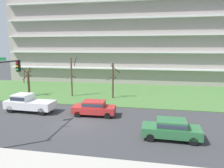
{
  "coord_description": "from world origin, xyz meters",
  "views": [
    {
      "loc": [
        6.77,
        -18.08,
        7.0
      ],
      "look_at": [
        2.21,
        6.0,
        2.79
      ],
      "focal_mm": 34.15,
      "sensor_mm": 36.0,
      "label": 1
    }
  ],
  "objects": [
    {
      "name": "tree_left",
      "position": [
        -4.49,
        10.42,
        2.96
      ],
      "size": [
        1.44,
        1.6,
        5.81
      ],
      "color": "brown",
      "rests_on": "ground"
    },
    {
      "name": "pickup_white_center_left",
      "position": [
        -6.52,
        2.51,
        1.02
      ],
      "size": [
        5.48,
        2.23,
        1.95
      ],
      "rotation": [
        0.0,
        0.0,
        3.1
      ],
      "color": "white",
      "rests_on": "ground"
    },
    {
      "name": "ground",
      "position": [
        0.0,
        0.0,
        0.0
      ],
      "size": [
        160.0,
        160.0,
        0.0
      ],
      "primitive_type": "plane",
      "color": "#38383A"
    },
    {
      "name": "sedan_green_center_right",
      "position": [
        8.34,
        -2.0,
        0.87
      ],
      "size": [
        4.44,
        1.9,
        1.57
      ],
      "rotation": [
        0.0,
        0.0,
        -0.02
      ],
      "color": "#2D6B3D",
      "rests_on": "ground"
    },
    {
      "name": "tree_center",
      "position": [
        1.52,
        10.33,
        2.59
      ],
      "size": [
        1.97,
        1.98,
        4.92
      ],
      "color": "#423023",
      "rests_on": "ground"
    },
    {
      "name": "sedan_red_near_left",
      "position": [
        0.98,
        2.5,
        0.87
      ],
      "size": [
        4.46,
        1.95,
        1.57
      ],
      "rotation": [
        0.0,
        0.0,
        3.18
      ],
      "color": "#B22828",
      "rests_on": "ground"
    },
    {
      "name": "grass_lawn_strip",
      "position": [
        0.0,
        14.0,
        0.04
      ],
      "size": [
        80.0,
        16.0,
        0.08
      ],
      "primitive_type": "cube",
      "color": "#477238",
      "rests_on": "ground"
    },
    {
      "name": "apartment_building",
      "position": [
        0.0,
        27.45,
        9.2
      ],
      "size": [
        45.34,
        11.85,
        18.39
      ],
      "color": "#9E938C",
      "rests_on": "ground"
    },
    {
      "name": "tree_far_left",
      "position": [
        -10.68,
        9.25,
        2.21
      ],
      "size": [
        1.93,
        1.94,
        4.28
      ],
      "color": "#4C3828",
      "rests_on": "ground"
    }
  ]
}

